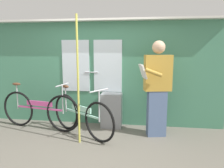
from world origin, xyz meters
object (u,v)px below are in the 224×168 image
(bicycle_leaning_behind, at_px, (39,110))
(handrail_pole, at_px, (78,81))
(passenger_reading_newspaper, at_px, (157,87))
(trash_bin_by_wall, at_px, (111,110))
(bicycle_near_door, at_px, (81,115))

(bicycle_leaning_behind, xyz_separation_m, handrail_pole, (1.00, -0.54, 0.70))
(passenger_reading_newspaper, xyz_separation_m, trash_bin_by_wall, (-0.90, 0.33, -0.59))
(bicycle_near_door, relative_size, bicycle_leaning_behind, 0.79)
(bicycle_leaning_behind, height_order, handrail_pole, handrail_pole)
(bicycle_near_door, xyz_separation_m, bicycle_leaning_behind, (-0.94, 0.20, 0.01))
(bicycle_leaning_behind, bearing_deg, trash_bin_by_wall, 22.63)
(bicycle_near_door, xyz_separation_m, handrail_pole, (0.06, -0.34, 0.71))
(bicycle_near_door, relative_size, handrail_pole, 0.65)
(bicycle_leaning_behind, distance_m, passenger_reading_newspaper, 2.42)
(handrail_pole, bearing_deg, passenger_reading_newspaper, 20.57)
(trash_bin_by_wall, relative_size, handrail_pole, 0.33)
(bicycle_near_door, xyz_separation_m, passenger_reading_newspaper, (1.41, 0.17, 0.56))
(bicycle_near_door, height_order, bicycle_leaning_behind, bicycle_leaning_behind)
(trash_bin_by_wall, bearing_deg, bicycle_leaning_behind, -168.16)
(bicycle_near_door, xyz_separation_m, trash_bin_by_wall, (0.51, 0.50, -0.03))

